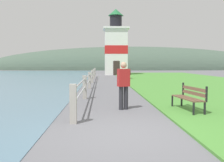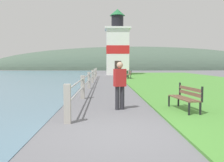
% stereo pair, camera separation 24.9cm
% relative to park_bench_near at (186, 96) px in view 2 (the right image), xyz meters
% --- Properties ---
extents(ground_plane, '(160.00, 160.00, 0.00)m').
position_rel_park_bench_near_xyz_m(ground_plane, '(-2.44, -2.52, -0.54)').
color(ground_plane, slate).
extents(grass_verge, '(12.00, 44.07, 0.06)m').
position_rel_park_bench_near_xyz_m(grass_verge, '(5.00, 12.17, -0.51)').
color(grass_verge, '#4C8E38').
rests_on(grass_verge, ground_plane).
extents(seawall_railing, '(0.18, 24.15, 1.09)m').
position_rel_park_bench_near_xyz_m(seawall_railing, '(-3.78, 10.47, 0.09)').
color(seawall_railing, '#A8A399').
rests_on(seawall_railing, ground_plane).
extents(park_bench_near, '(0.68, 1.69, 0.94)m').
position_rel_park_bench_near_xyz_m(park_bench_near, '(0.00, 0.00, 0.00)').
color(park_bench_near, brown).
rests_on(park_bench_near, ground_plane).
extents(park_bench_midway, '(0.54, 1.81, 0.94)m').
position_rel_park_bench_near_xyz_m(park_bench_midway, '(-0.19, 18.04, 0.00)').
color(park_bench_midway, brown).
rests_on(park_bench_midway, ground_plane).
extents(lighthouse, '(3.62, 3.62, 9.41)m').
position_rel_park_bench_near_xyz_m(lighthouse, '(-0.89, 27.83, 3.40)').
color(lighthouse, white).
rests_on(lighthouse, ground_plane).
extents(person_strolling, '(0.47, 0.35, 1.71)m').
position_rel_park_bench_near_xyz_m(person_strolling, '(-2.22, 0.52, 0.39)').
color(person_strolling, '#28282D').
rests_on(person_strolling, ground_plane).
extents(trash_bin, '(0.54, 0.54, 0.84)m').
position_rel_park_bench_near_xyz_m(trash_bin, '(-0.31, 19.88, -0.11)').
color(trash_bin, '#2D5138').
rests_on(trash_bin, ground_plane).
extents(distant_hillside, '(80.00, 16.00, 12.00)m').
position_rel_park_bench_near_xyz_m(distant_hillside, '(5.56, 56.86, -0.54)').
color(distant_hillside, '#475B4C').
rests_on(distant_hillside, ground_plane).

